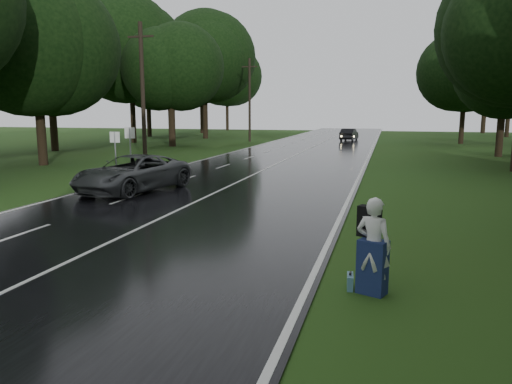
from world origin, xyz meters
TOP-DOWN VIEW (x-y plane):
  - ground at (0.00, 0.00)m, footprint 160.00×160.00m
  - road at (0.00, 20.00)m, footprint 12.00×140.00m
  - lane_center at (0.00, 20.00)m, footprint 0.12×140.00m
  - grey_car at (-3.68, 9.74)m, footprint 3.86×6.24m
  - far_car at (2.67, 49.72)m, footprint 1.99×4.51m
  - hitchhiker at (7.06, 0.11)m, footprint 0.84×0.81m
  - suitcase at (6.64, 0.24)m, footprint 0.16×0.43m
  - utility_pole_mid at (-8.50, 19.89)m, footprint 1.80×0.28m
  - utility_pole_far at (-8.50, 45.32)m, footprint 1.80×0.28m
  - road_sign_a at (-7.20, 14.14)m, footprint 0.59×0.10m
  - road_sign_b at (-7.20, 15.74)m, footprint 0.64×0.10m
  - tree_left_d at (-14.97, 17.86)m, footprint 8.36×8.36m
  - tree_left_e at (-13.95, 35.81)m, footprint 8.87×8.87m
  - tree_left_f at (-15.87, 50.05)m, footprint 11.50×11.50m
  - tree_right_e at (15.70, 32.45)m, footprint 7.55×7.55m
  - tree_right_f at (14.94, 47.88)m, footprint 8.68×8.68m

SIDE VIEW (x-z plane):
  - ground at x=0.00m, z-range 0.00..0.00m
  - utility_pole_mid at x=-8.50m, z-range -4.63..4.63m
  - utility_pole_far at x=-8.50m, z-range -4.76..4.76m
  - road_sign_a at x=-7.20m, z-range -1.23..1.23m
  - road_sign_b at x=-7.20m, z-range -1.33..1.33m
  - tree_left_d at x=-14.97m, z-range -6.53..6.53m
  - tree_left_e at x=-13.95m, z-range -6.93..6.93m
  - tree_left_f at x=-15.87m, z-range -8.99..8.99m
  - tree_right_e at x=15.70m, z-range -5.90..5.90m
  - tree_right_f at x=14.94m, z-range -6.78..6.78m
  - road at x=0.00m, z-range 0.00..0.04m
  - lane_center at x=0.00m, z-range 0.04..0.05m
  - suitcase at x=6.64m, z-range 0.00..0.30m
  - far_car at x=2.67m, z-range 0.04..1.48m
  - grey_car at x=-3.68m, z-range 0.04..1.65m
  - hitchhiker at x=7.06m, z-range -0.07..1.89m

